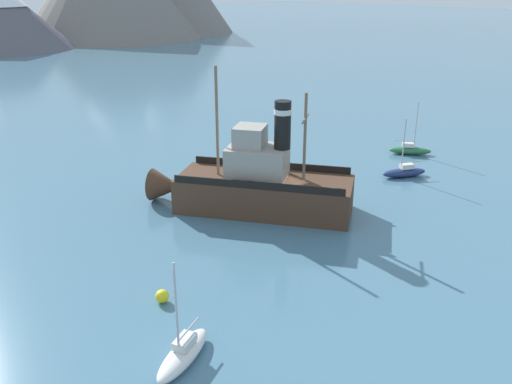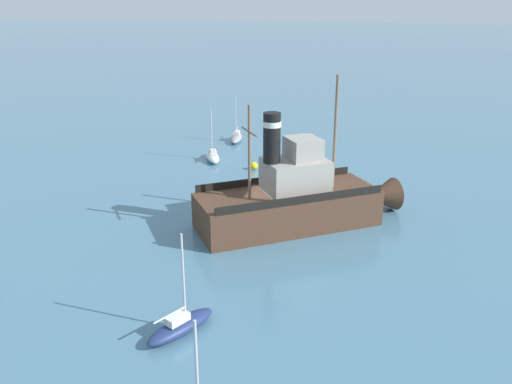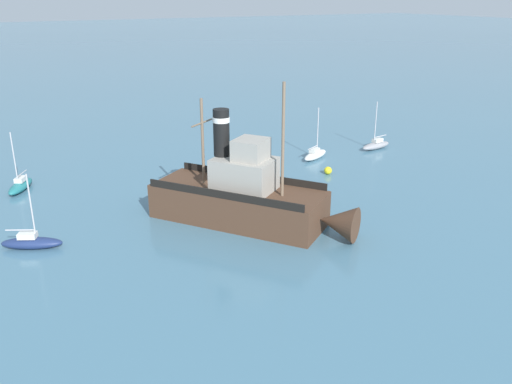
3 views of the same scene
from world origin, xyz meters
TOP-DOWN VIEW (x-y plane):
  - ground_plane at (0.00, 0.00)m, footprint 600.00×600.00m
  - old_tugboat at (-0.72, 1.85)m, footprint 10.99×13.75m
  - sailboat_teal at (12.04, -12.84)m, footprint 2.87×3.84m
  - sailboat_grey at (-21.29, -8.05)m, footprint 3.91×1.61m
  - sailboat_white at (-13.88, -8.30)m, footprint 3.90×2.67m
  - sailboat_navy at (12.92, -1.16)m, footprint 3.87×2.75m
  - mooring_buoy at (-12.07, -3.85)m, footprint 0.69×0.69m

SIDE VIEW (x-z plane):
  - ground_plane at x=0.00m, z-range 0.00..0.00m
  - mooring_buoy at x=-12.07m, z-range 0.00..0.69m
  - sailboat_teal at x=12.04m, z-range -2.02..2.88m
  - sailboat_grey at x=-21.29m, z-range -2.02..2.88m
  - sailboat_white at x=-13.88m, z-range -2.02..2.88m
  - sailboat_navy at x=12.92m, z-range -2.02..2.88m
  - old_tugboat at x=-0.72m, z-range -3.12..6.78m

